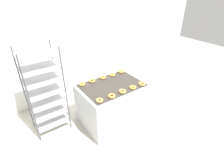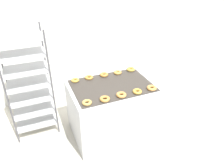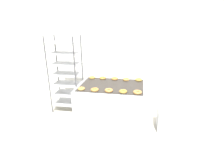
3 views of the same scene
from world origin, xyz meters
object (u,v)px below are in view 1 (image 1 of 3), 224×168
at_px(donut_near_right, 133,87).
at_px(donut_far_center, 103,77).
at_px(baking_rack_cart, 45,91).
at_px(donut_near_center, 122,91).
at_px(glaze_bin, 146,95).
at_px(donut_far_right, 112,75).
at_px(donut_near_leftmost, 99,100).
at_px(donut_near_rightmost, 142,84).
at_px(fryer_machine, 112,103).
at_px(donut_far_left, 92,81).
at_px(donut_far_leftmost, 82,84).
at_px(donut_near_left, 112,96).
at_px(donut_far_rightmost, 121,71).

bearing_deg(donut_near_right, donut_far_center, 110.57).
bearing_deg(baking_rack_cart, donut_far_center, -9.73).
distance_m(donut_near_center, donut_far_center, 0.65).
bearing_deg(donut_near_right, glaze_bin, 24.05).
bearing_deg(donut_far_right, donut_near_leftmost, -138.36).
relative_size(donut_near_right, donut_near_rightmost, 0.93).
bearing_deg(fryer_machine, donut_far_right, 53.83).
bearing_deg(fryer_machine, donut_near_center, -89.95).
xyz_separation_m(glaze_bin, donut_near_leftmost, (-1.51, -0.34, 0.66)).
bearing_deg(donut_far_left, baking_rack_cart, 167.95).
height_order(donut_near_leftmost, donut_near_center, donut_near_center).
height_order(donut_near_center, donut_far_leftmost, donut_near_center).
height_order(donut_near_left, donut_near_rightmost, donut_near_rightmost).
height_order(fryer_machine, donut_near_rightmost, donut_near_rightmost).
relative_size(glaze_bin, donut_far_rightmost, 2.97).
height_order(glaze_bin, donut_far_center, donut_far_center).
distance_m(donut_near_left, donut_far_center, 0.69).
height_order(fryer_machine, donut_far_center, donut_far_center).
relative_size(baking_rack_cart, donut_far_center, 12.62).
height_order(donut_near_left, donut_far_rightmost, donut_far_rightmost).
xyz_separation_m(donut_near_left, donut_far_leftmost, (-0.23, 0.65, -0.00)).
xyz_separation_m(baking_rack_cart, donut_far_rightmost, (1.59, -0.19, 0.02)).
height_order(donut_near_center, donut_far_center, same).
xyz_separation_m(fryer_machine, donut_far_leftmost, (-0.47, 0.33, 0.44)).
bearing_deg(fryer_machine, donut_near_left, -126.28).
xyz_separation_m(donut_near_center, donut_near_right, (0.24, -0.01, -0.00)).
height_order(donut_far_left, donut_far_center, donut_far_center).
xyz_separation_m(fryer_machine, donut_far_rightmost, (0.48, 0.33, 0.45)).
bearing_deg(donut_far_rightmost, donut_far_leftmost, -179.68).
distance_m(donut_far_center, donut_far_right, 0.24).
relative_size(donut_near_left, donut_far_left, 1.04).
relative_size(donut_near_center, donut_near_rightmost, 0.98).
distance_m(donut_near_leftmost, donut_far_leftmost, 0.64).
distance_m(baking_rack_cart, donut_near_center, 1.40).
bearing_deg(donut_far_center, donut_near_center, -89.53).
distance_m(fryer_machine, donut_near_center, 0.55).
height_order(donut_near_rightmost, donut_far_center, donut_near_rightmost).
relative_size(donut_near_left, donut_far_leftmost, 1.10).
distance_m(donut_near_leftmost, donut_near_center, 0.48).
xyz_separation_m(donut_near_leftmost, donut_far_center, (0.47, 0.64, 0.00)).
xyz_separation_m(fryer_machine, donut_far_right, (0.23, 0.31, 0.45)).
bearing_deg(donut_far_center, donut_far_leftmost, -179.94).
bearing_deg(donut_near_right, donut_far_right, 90.81).
bearing_deg(baking_rack_cart, donut_far_left, -12.05).
relative_size(donut_near_right, donut_far_right, 0.99).
distance_m(donut_near_left, donut_far_right, 0.79).
distance_m(baking_rack_cart, donut_far_left, 0.89).
height_order(glaze_bin, donut_near_leftmost, donut_near_leftmost).
bearing_deg(donut_near_rightmost, glaze_bin, 32.04).
distance_m(fryer_machine, donut_far_center, 0.55).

